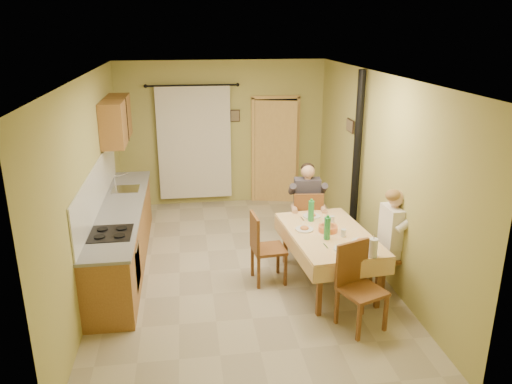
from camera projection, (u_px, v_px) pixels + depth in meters
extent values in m
cube|color=tan|center=(240.00, 269.00, 7.37)|extent=(4.00, 6.00, 0.01)
cube|color=tan|center=(222.00, 134.00, 9.73)|extent=(4.00, 0.04, 2.80)
cube|color=tan|center=(279.00, 283.00, 4.10)|extent=(4.00, 0.04, 2.80)
cube|color=tan|center=(90.00, 184.00, 6.65)|extent=(0.04, 6.00, 2.80)
cube|color=tan|center=(377.00, 172.00, 7.19)|extent=(0.04, 6.00, 2.80)
cube|color=white|center=(238.00, 75.00, 6.47)|extent=(4.00, 6.00, 0.04)
cube|color=brown|center=(123.00, 237.00, 7.37)|extent=(0.60, 3.60, 0.88)
cube|color=gray|center=(120.00, 208.00, 7.23)|extent=(0.64, 3.64, 0.04)
cube|color=white|center=(98.00, 187.00, 7.08)|extent=(0.02, 3.60, 0.66)
cube|color=silver|center=(126.00, 190.00, 7.97)|extent=(0.42, 0.42, 0.03)
cube|color=black|center=(111.00, 233.00, 6.28)|extent=(0.52, 0.56, 0.02)
cube|color=black|center=(138.00, 266.00, 6.47)|extent=(0.01, 0.55, 0.55)
cube|color=brown|center=(116.00, 120.00, 8.09)|extent=(0.35, 1.40, 0.70)
cylinder|color=black|center=(192.00, 85.00, 9.24)|extent=(1.70, 0.04, 0.04)
cube|color=silver|center=(194.00, 143.00, 9.61)|extent=(1.40, 0.06, 2.20)
cube|color=black|center=(275.00, 150.00, 9.98)|extent=(0.84, 0.03, 2.06)
cube|color=tan|center=(253.00, 151.00, 9.90)|extent=(0.06, 0.06, 2.12)
cube|color=tan|center=(297.00, 150.00, 10.03)|extent=(0.06, 0.06, 2.12)
cube|color=tan|center=(276.00, 97.00, 9.63)|extent=(0.96, 0.06, 0.06)
cube|color=tan|center=(276.00, 152.00, 9.88)|extent=(0.81, 0.23, 2.04)
cube|color=#E6BA7A|center=(329.00, 234.00, 6.73)|extent=(1.18, 1.82, 0.04)
cube|color=#E6BA7A|center=(355.00, 271.00, 5.96)|extent=(1.04, 0.10, 0.22)
cube|color=#E6BA7A|center=(308.00, 218.00, 7.56)|extent=(1.04, 0.10, 0.22)
cube|color=#E6BA7A|center=(292.00, 245.00, 6.65)|extent=(0.16, 1.74, 0.22)
cube|color=#E6BA7A|center=(364.00, 238.00, 6.87)|extent=(0.16, 1.74, 0.22)
cylinder|color=white|center=(312.00, 216.00, 7.28)|extent=(0.25, 0.25, 0.02)
ellipsoid|color=#CC7233|center=(312.00, 215.00, 7.27)|extent=(0.12, 0.12, 0.05)
cylinder|color=white|center=(348.00, 250.00, 6.19)|extent=(0.25, 0.25, 0.02)
ellipsoid|color=#CC7233|center=(348.00, 248.00, 6.19)|extent=(0.12, 0.12, 0.05)
cylinder|color=white|center=(361.00, 242.00, 6.42)|extent=(0.25, 0.25, 0.02)
ellipsoid|color=#CC7233|center=(361.00, 240.00, 6.41)|extent=(0.12, 0.12, 0.05)
cylinder|color=white|center=(304.00, 229.00, 6.81)|extent=(0.25, 0.25, 0.02)
ellipsoid|color=#CC7233|center=(304.00, 228.00, 6.80)|extent=(0.12, 0.12, 0.05)
cylinder|color=orange|center=(328.00, 229.00, 6.75)|extent=(0.26, 0.26, 0.08)
cylinder|color=white|center=(345.00, 249.00, 6.21)|extent=(0.28, 0.28, 0.02)
cube|color=tan|center=(349.00, 249.00, 6.15)|extent=(0.07, 0.07, 0.03)
cube|color=tan|center=(340.00, 247.00, 6.21)|extent=(0.07, 0.06, 0.03)
cube|color=tan|center=(347.00, 250.00, 6.14)|extent=(0.07, 0.07, 0.03)
cylinder|color=silver|center=(343.00, 233.00, 6.59)|extent=(0.07, 0.07, 0.10)
cylinder|color=silver|center=(332.00, 219.00, 7.04)|extent=(0.07, 0.07, 0.10)
cylinder|color=white|center=(373.00, 247.00, 5.99)|extent=(0.11, 0.11, 0.22)
cylinder|color=silver|center=(373.00, 245.00, 5.99)|extent=(0.02, 0.02, 0.30)
cube|color=brown|center=(306.00, 222.00, 7.83)|extent=(0.50, 0.50, 0.04)
cube|color=brown|center=(309.00, 210.00, 7.55)|extent=(0.45, 0.09, 0.51)
cube|color=brown|center=(362.00, 291.00, 5.80)|extent=(0.60, 0.60, 0.04)
cube|color=brown|center=(352.00, 262.00, 5.88)|extent=(0.44, 0.20, 0.53)
cube|color=brown|center=(392.00, 256.00, 6.68)|extent=(0.46, 0.46, 0.04)
cube|color=brown|center=(408.00, 236.00, 6.63)|extent=(0.06, 0.45, 0.51)
cube|color=brown|center=(269.00, 249.00, 6.88)|extent=(0.48, 0.48, 0.04)
cube|color=brown|center=(255.00, 232.00, 6.75)|extent=(0.08, 0.44, 0.50)
cube|color=#38333D|center=(307.00, 219.00, 7.71)|extent=(0.40, 0.44, 0.16)
cube|color=#38333D|center=(307.00, 195.00, 7.72)|extent=(0.42, 0.27, 0.54)
sphere|color=tan|center=(308.00, 171.00, 7.59)|extent=(0.21, 0.21, 0.21)
ellipsoid|color=black|center=(308.00, 168.00, 7.61)|extent=(0.21, 0.21, 0.16)
cube|color=white|center=(399.00, 250.00, 6.68)|extent=(0.42, 0.38, 0.16)
cube|color=white|center=(393.00, 226.00, 6.54)|extent=(0.24, 0.41, 0.54)
sphere|color=tan|center=(396.00, 198.00, 6.42)|extent=(0.21, 0.21, 0.21)
ellipsoid|color=olive|center=(393.00, 195.00, 6.40)|extent=(0.21, 0.21, 0.16)
cylinder|color=black|center=(357.00, 162.00, 7.74)|extent=(0.12, 0.12, 2.80)
cylinder|color=black|center=(352.00, 236.00, 8.14)|extent=(0.24, 0.24, 0.30)
cube|color=black|center=(235.00, 116.00, 9.63)|extent=(0.19, 0.03, 0.23)
cube|color=brown|center=(350.00, 126.00, 8.17)|extent=(0.03, 0.31, 0.21)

